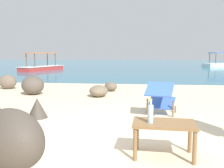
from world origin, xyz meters
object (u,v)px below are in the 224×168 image
Objects in this scene: boat_white at (221,64)px; boat_red at (42,67)px; low_bench_table at (164,128)px; deck_chair_near at (161,97)px; bottle at (151,113)px.

boat_red is (-14.71, -6.60, 0.00)m from boat_white.
low_bench_table is 0.20× the size of boat_red.
deck_chair_near reaches higher than low_bench_table.
bottle is 22.42m from boat_white.
low_bench_table is 16.23m from boat_red.
low_bench_table is 0.26m from bottle.
low_bench_table is at bearing 15.03° from bottle.
boat_white is at bearing 73.85° from low_bench_table.
bottle reaches higher than deck_chair_near.
deck_chair_near is (0.31, 2.09, -0.17)m from bottle.
bottle is at bearing 43.02° from boat_white.
deck_chair_near is 0.23× the size of boat_red.
bottle is at bearing -161.85° from low_bench_table.
low_bench_table is 0.21× the size of boat_white.
boat_white reaches higher than low_bench_table.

